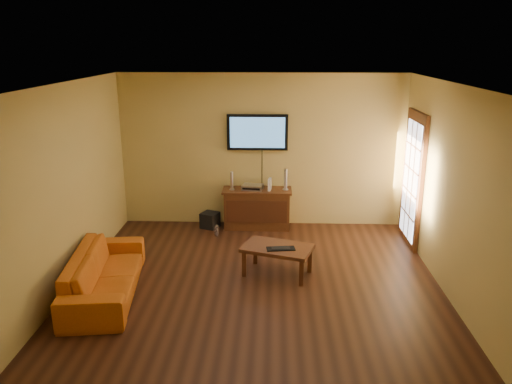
# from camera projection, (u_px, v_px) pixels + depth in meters

# --- Properties ---
(ground_plane) EXTENTS (5.00, 5.00, 0.00)m
(ground_plane) POSITION_uv_depth(u_px,v_px,m) (256.00, 286.00, 6.80)
(ground_plane) COLOR black
(ground_plane) RESTS_ON ground
(room_walls) EXTENTS (5.00, 5.00, 5.00)m
(room_walls) POSITION_uv_depth(u_px,v_px,m) (258.00, 155.00, 6.91)
(room_walls) COLOR tan
(room_walls) RESTS_ON ground
(french_door) EXTENTS (0.07, 1.02, 2.22)m
(french_door) POSITION_uv_depth(u_px,v_px,m) (412.00, 181.00, 8.04)
(french_door) COLOR #44210F
(french_door) RESTS_ON ground
(media_console) EXTENTS (1.21, 0.46, 0.71)m
(media_console) POSITION_uv_depth(u_px,v_px,m) (257.00, 208.00, 8.87)
(media_console) COLOR #44210F
(media_console) RESTS_ON ground
(television) EXTENTS (1.06, 0.08, 0.63)m
(television) POSITION_uv_depth(u_px,v_px,m) (257.00, 132.00, 8.67)
(television) COLOR black
(television) RESTS_ON ground
(coffee_table) EXTENTS (1.09, 0.84, 0.42)m
(coffee_table) POSITION_uv_depth(u_px,v_px,m) (277.00, 250.00, 7.05)
(coffee_table) COLOR #44210F
(coffee_table) RESTS_ON ground
(sofa) EXTENTS (0.83, 2.05, 0.78)m
(sofa) POSITION_uv_depth(u_px,v_px,m) (104.00, 267.00, 6.48)
(sofa) COLOR #C05B15
(sofa) RESTS_ON ground
(speaker_left) EXTENTS (0.09, 0.09, 0.33)m
(speaker_left) POSITION_uv_depth(u_px,v_px,m) (232.00, 181.00, 8.71)
(speaker_left) COLOR silver
(speaker_left) RESTS_ON media_console
(speaker_right) EXTENTS (0.10, 0.10, 0.37)m
(speaker_right) POSITION_uv_depth(u_px,v_px,m) (286.00, 180.00, 8.71)
(speaker_right) COLOR silver
(speaker_right) RESTS_ON media_console
(av_receiver) EXTENTS (0.40, 0.31, 0.08)m
(av_receiver) POSITION_uv_depth(u_px,v_px,m) (253.00, 187.00, 8.77)
(av_receiver) COLOR silver
(av_receiver) RESTS_ON media_console
(game_console) EXTENTS (0.07, 0.16, 0.21)m
(game_console) POSITION_uv_depth(u_px,v_px,m) (270.00, 184.00, 8.70)
(game_console) COLOR white
(game_console) RESTS_ON media_console
(subwoofer) EXTENTS (0.36, 0.36, 0.28)m
(subwoofer) POSITION_uv_depth(u_px,v_px,m) (210.00, 220.00, 8.92)
(subwoofer) COLOR black
(subwoofer) RESTS_ON ground
(bottle) EXTENTS (0.07, 0.07, 0.21)m
(bottle) POSITION_uv_depth(u_px,v_px,m) (217.00, 231.00, 8.52)
(bottle) COLOR white
(bottle) RESTS_ON ground
(keyboard) EXTENTS (0.41, 0.20, 0.02)m
(keyboard) POSITION_uv_depth(u_px,v_px,m) (281.00, 249.00, 6.94)
(keyboard) COLOR black
(keyboard) RESTS_ON coffee_table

